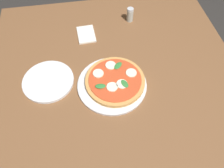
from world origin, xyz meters
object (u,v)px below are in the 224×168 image
pizza (115,80)px  napkin (86,34)px  plate_white (48,81)px  pepper_shaker (130,15)px  serving_tray (112,85)px  dining_table (120,103)px

pizza → napkin: pizza is taller
plate_white → napkin: plate_white is taller
napkin → pepper_shaker: (0.08, -0.25, 0.04)m
napkin → serving_tray: bearing=-166.5°
plate_white → pepper_shaker: 0.58m
serving_tray → pepper_shaker: size_ratio=3.93×
dining_table → pizza: bearing=14.5°
serving_tray → plate_white: plate_white is taller
pepper_shaker → dining_table: bearing=163.8°
plate_white → dining_table: bearing=-110.9°
dining_table → pepper_shaker: (0.48, -0.14, 0.12)m
dining_table → plate_white: bearing=69.1°
dining_table → serving_tray: size_ratio=4.54×
napkin → pepper_shaker: pepper_shaker is taller
plate_white → napkin: size_ratio=1.78×
serving_tray → plate_white: bearing=77.1°
pizza → plate_white: size_ratio=1.16×
pizza → dining_table: bearing=-165.5°
napkin → pepper_shaker: size_ratio=1.64×
dining_table → serving_tray: bearing=29.6°
serving_tray → plate_white: (0.07, 0.28, 0.00)m
dining_table → plate_white: 0.35m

